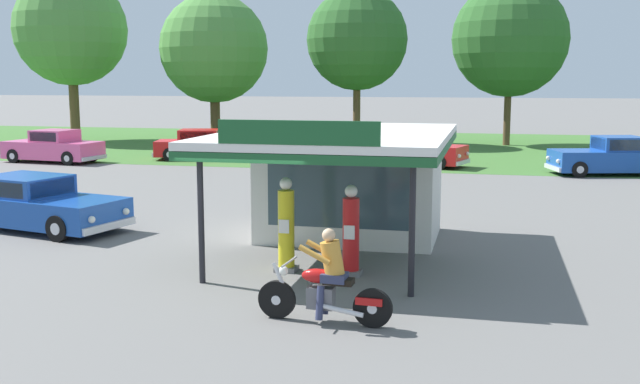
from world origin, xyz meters
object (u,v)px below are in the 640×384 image
object	(u,v)px
featured_classic_sedan	(35,205)
parked_car_back_row_centre_left	(206,146)
gas_pump_nearside	(286,229)
gas_pump_offside	(351,234)
parked_car_second_row_spare	(611,158)
motorcycle_with_rider	(326,284)
parked_car_back_row_far_left	(413,151)
parked_car_back_row_right	(53,148)

from	to	relation	value
featured_classic_sedan	parked_car_back_row_centre_left	distance (m)	17.37
gas_pump_nearside	gas_pump_offside	distance (m)	1.36
parked_car_second_row_spare	motorcycle_with_rider	bearing A→B (deg)	-109.33
featured_classic_sedan	parked_car_back_row_centre_left	size ratio (longest dim) A/B	0.99
gas_pump_offside	parked_car_second_row_spare	world-z (taller)	gas_pump_offside
parked_car_back_row_far_left	parked_car_back_row_right	bearing A→B (deg)	-171.96
gas_pump_nearside	featured_classic_sedan	xyz separation A→B (m)	(-7.70, 2.70, -0.25)
featured_classic_sedan	parked_car_second_row_spare	bearing A→B (deg)	42.82
motorcycle_with_rider	parked_car_back_row_centre_left	bearing A→B (deg)	116.08
gas_pump_nearside	gas_pump_offside	world-z (taller)	gas_pump_nearside
gas_pump_nearside	motorcycle_with_rider	xyz separation A→B (m)	(1.53, -3.05, -0.24)
gas_pump_nearside	gas_pump_offside	bearing A→B (deg)	-0.00
gas_pump_offside	parked_car_second_row_spare	bearing A→B (deg)	67.27
parked_car_back_row_centre_left	parked_car_second_row_spare	bearing A→B (deg)	-5.54
motorcycle_with_rider	parked_car_back_row_centre_left	distance (m)	25.61
gas_pump_nearside	featured_classic_sedan	distance (m)	8.16
gas_pump_nearside	featured_classic_sedan	size ratio (longest dim) A/B	0.37
gas_pump_offside	motorcycle_with_rider	xyz separation A→B (m)	(0.17, -3.05, -0.19)
gas_pump_nearside	featured_classic_sedan	world-z (taller)	gas_pump_nearside
gas_pump_offside	parked_car_back_row_right	size ratio (longest dim) A/B	0.37
featured_classic_sedan	parked_car_back_row_far_left	size ratio (longest dim) A/B	1.04
gas_pump_offside	featured_classic_sedan	world-z (taller)	gas_pump_offside
motorcycle_with_rider	parked_car_second_row_spare	distance (m)	22.46
featured_classic_sedan	parked_car_back_row_right	distance (m)	16.75
parked_car_back_row_far_left	featured_classic_sedan	bearing A→B (deg)	-116.34
parked_car_back_row_right	gas_pump_offside	bearing A→B (deg)	-43.88
featured_classic_sedan	parked_car_back_row_far_left	distance (m)	18.67
motorcycle_with_rider	parked_car_back_row_far_left	world-z (taller)	motorcycle_with_rider
parked_car_back_row_far_left	parked_car_second_row_spare	xyz separation A→B (m)	(8.37, -1.29, 0.02)
gas_pump_offside	parked_car_back_row_right	world-z (taller)	gas_pump_offside
parked_car_back_row_right	parked_car_second_row_spare	bearing A→B (deg)	2.49
parked_car_second_row_spare	parked_car_back_row_centre_left	xyz separation A→B (m)	(-18.69, 1.81, -0.04)
parked_car_back_row_far_left	parked_car_second_row_spare	bearing A→B (deg)	-8.77
gas_pump_nearside	parked_car_back_row_centre_left	size ratio (longest dim) A/B	0.36
gas_pump_offside	motorcycle_with_rider	world-z (taller)	gas_pump_offside
motorcycle_with_rider	parked_car_back_row_right	world-z (taller)	motorcycle_with_rider
parked_car_back_row_centre_left	motorcycle_with_rider	bearing A→B (deg)	-63.92
featured_classic_sedan	parked_car_back_row_right	bearing A→B (deg)	121.14
parked_car_back_row_centre_left	featured_classic_sedan	bearing A→B (deg)	-83.26
parked_car_back_row_right	parked_car_second_row_spare	xyz separation A→B (m)	(25.32, 1.10, 0.01)
gas_pump_offside	parked_car_back_row_far_left	distance (m)	19.45
gas_pump_offside	featured_classic_sedan	bearing A→B (deg)	163.37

